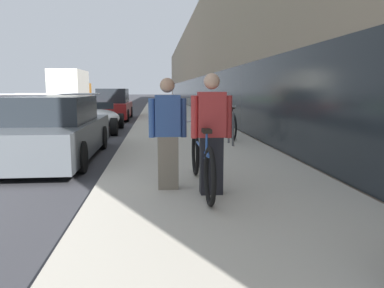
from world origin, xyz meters
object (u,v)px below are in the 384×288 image
at_px(cruiser_bike_nearest, 230,125).
at_px(parked_sedan_curbside, 54,131).
at_px(tandem_bicycle, 202,161).
at_px(person_rider, 211,134).
at_px(moving_truck, 71,89).
at_px(person_bystander, 168,134).
at_px(bike_rack_hoop, 231,124).
at_px(parked_sedan_far, 113,106).
at_px(vintage_roadster_curbside, 96,119).

bearing_deg(cruiser_bike_nearest, parked_sedan_curbside, -153.48).
bearing_deg(tandem_bicycle, cruiser_bike_nearest, 74.74).
height_order(person_rider, moving_truck, moving_truck).
height_order(person_rider, parked_sedan_curbside, person_rider).
distance_m(person_bystander, bike_rack_hoop, 4.51).
xyz_separation_m(tandem_bicycle, cruiser_bike_nearest, (1.48, 5.43, -0.00)).
bearing_deg(person_rider, cruiser_bike_nearest, 76.38).
bearing_deg(tandem_bicycle, parked_sedan_far, 101.08).
relative_size(cruiser_bike_nearest, vintage_roadster_curbside, 0.42).
bearing_deg(tandem_bicycle, person_rider, -72.01).
height_order(cruiser_bike_nearest, moving_truck, moving_truck).
xyz_separation_m(bike_rack_hoop, parked_sedan_far, (-4.09, 10.25, 0.04)).
bearing_deg(person_bystander, parked_sedan_far, 99.27).
height_order(person_bystander, vintage_roadster_curbside, person_bystander).
bearing_deg(moving_truck, tandem_bicycle, -74.07).
distance_m(vintage_roadster_curbside, moving_truck, 18.35).
relative_size(cruiser_bike_nearest, parked_sedan_far, 0.39).
relative_size(person_rider, moving_truck, 0.25).
distance_m(person_rider, moving_truck, 27.79).
xyz_separation_m(tandem_bicycle, bike_rack_hoop, (1.26, 4.18, 0.13)).
height_order(person_rider, vintage_roadster_curbside, person_rider).
bearing_deg(cruiser_bike_nearest, moving_truck, 113.27).
xyz_separation_m(bike_rack_hoop, parked_sedan_curbside, (-4.14, -0.93, -0.02)).
bearing_deg(person_bystander, bike_rack_hoop, 67.32).
bearing_deg(parked_sedan_far, parked_sedan_curbside, -90.30).
distance_m(person_bystander, parked_sedan_far, 14.60).
bearing_deg(bike_rack_hoop, person_bystander, -112.68).
height_order(parked_sedan_far, moving_truck, moving_truck).
bearing_deg(parked_sedan_far, person_bystander, -80.73).
height_order(tandem_bicycle, moving_truck, moving_truck).
bearing_deg(tandem_bicycle, bike_rack_hoop, 73.23).
bearing_deg(cruiser_bike_nearest, tandem_bicycle, -105.26).
xyz_separation_m(person_bystander, bike_rack_hoop, (1.74, 4.15, -0.27)).
height_order(person_rider, parked_sedan_far, person_rider).
height_order(cruiser_bike_nearest, parked_sedan_far, parked_sedan_far).
bearing_deg(parked_sedan_far, vintage_roadster_curbside, -89.98).
distance_m(cruiser_bike_nearest, parked_sedan_curbside, 4.88).
distance_m(bike_rack_hoop, moving_truck, 23.94).
bearing_deg(parked_sedan_far, moving_truck, 111.48).
xyz_separation_m(bike_rack_hoop, moving_truck, (-8.80, 22.24, 0.88)).
bearing_deg(person_bystander, cruiser_bike_nearest, 70.08).
height_order(parked_sedan_curbside, vintage_roadster_curbside, parked_sedan_curbside).
xyz_separation_m(person_bystander, moving_truck, (-7.07, 26.39, 0.61)).
relative_size(person_rider, parked_sedan_curbside, 0.34).
relative_size(parked_sedan_curbside, vintage_roadster_curbside, 1.15).
bearing_deg(bike_rack_hoop, parked_sedan_curbside, -167.35).
bearing_deg(person_bystander, vintage_roadster_curbside, 105.12).
bearing_deg(person_rider, parked_sedan_curbside, 130.05).
bearing_deg(tandem_bicycle, vintage_roadster_curbside, 107.94).
relative_size(bike_rack_hoop, parked_sedan_curbside, 0.18).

